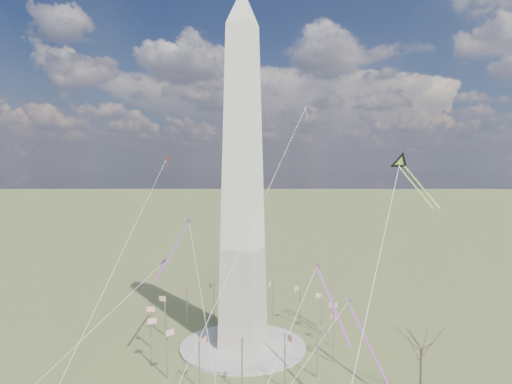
% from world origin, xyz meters
% --- Properties ---
extents(ground, '(2000.00, 2000.00, 0.00)m').
position_xyz_m(ground, '(0.00, 0.00, 0.00)').
color(ground, '#566130').
rests_on(ground, ground).
extents(plaza, '(36.00, 36.00, 0.80)m').
position_xyz_m(plaza, '(0.00, 0.00, 0.40)').
color(plaza, '#AAA69C').
rests_on(plaza, ground).
extents(washington_monument, '(15.56, 15.56, 100.00)m').
position_xyz_m(washington_monument, '(0.00, 0.00, 47.95)').
color(washington_monument, '#B4AD97').
rests_on(washington_monument, plaza).
extents(flagpole_ring, '(54.40, 54.40, 13.00)m').
position_xyz_m(flagpole_ring, '(-0.00, -0.00, 7.27)').
color(flagpole_ring, '#B1B3B8').
rests_on(flagpole_ring, ground).
extents(tree_near, '(9.91, 9.91, 17.34)m').
position_xyz_m(tree_near, '(48.10, -11.70, 12.37)').
color(tree_near, '#48392B').
rests_on(tree_near, ground).
extents(kite_delta_black, '(13.45, 15.51, 13.81)m').
position_xyz_m(kite_delta_black, '(42.06, 9.05, 52.22)').
color(kite_delta_black, black).
rests_on(kite_delta_black, ground).
extents(kite_diamond_purple, '(2.03, 2.92, 8.61)m').
position_xyz_m(kite_diamond_purple, '(-27.00, 1.33, 21.50)').
color(kite_diamond_purple, '#461971').
rests_on(kite_diamond_purple, ground).
extents(kite_streamer_left, '(12.20, 17.07, 13.63)m').
position_xyz_m(kite_streamer_left, '(27.49, -14.19, 22.69)').
color(kite_streamer_left, red).
rests_on(kite_streamer_left, ground).
extents(kite_streamer_mid, '(2.52, 20.15, 13.82)m').
position_xyz_m(kite_streamer_mid, '(-14.84, -10.66, 31.31)').
color(kite_streamer_mid, red).
rests_on(kite_streamer_mid, ground).
extents(kite_streamer_right, '(14.60, 19.46, 15.82)m').
position_xyz_m(kite_streamer_right, '(34.13, -4.01, 11.00)').
color(kite_streamer_right, red).
rests_on(kite_streamer_right, ground).
extents(kite_small_red, '(1.33, 2.16, 4.93)m').
position_xyz_m(kite_small_red, '(-46.10, 33.74, 54.51)').
color(kite_small_red, red).
rests_on(kite_small_red, ground).
extents(kite_small_white, '(1.09, 1.76, 4.03)m').
position_xyz_m(kite_small_white, '(5.13, 47.90, 73.34)').
color(kite_small_white, white).
rests_on(kite_small_white, ground).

